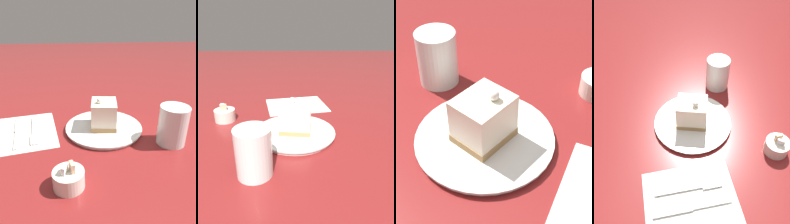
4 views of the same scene
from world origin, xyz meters
TOP-DOWN VIEW (x-y plane):
  - ground_plane at (0.00, 0.00)m, footprint 4.00×4.00m
  - plate at (0.01, -0.03)m, footprint 0.24×0.24m
  - cake_slice at (0.01, -0.03)m, footprint 0.08×0.10m
  - napkin at (0.25, -0.04)m, footprint 0.22×0.26m
  - fork at (0.23, -0.03)m, footprint 0.05×0.17m
  - knife at (0.28, -0.05)m, footprint 0.05×0.19m
  - sugar_bowl at (0.11, 0.20)m, footprint 0.07×0.07m
  - drinking_glass at (-0.17, 0.06)m, footprint 0.08×0.08m

SIDE VIEW (x-z plane):
  - ground_plane at x=0.00m, z-range 0.00..0.00m
  - napkin at x=0.25m, z-range 0.00..0.00m
  - knife at x=0.28m, z-range 0.00..0.01m
  - fork at x=0.23m, z-range 0.00..0.01m
  - plate at x=0.01m, z-range 0.00..0.01m
  - sugar_bowl at x=0.11m, z-range -0.01..0.05m
  - cake_slice at x=0.01m, z-range 0.00..0.10m
  - drinking_glass at x=-0.17m, z-range 0.00..0.11m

